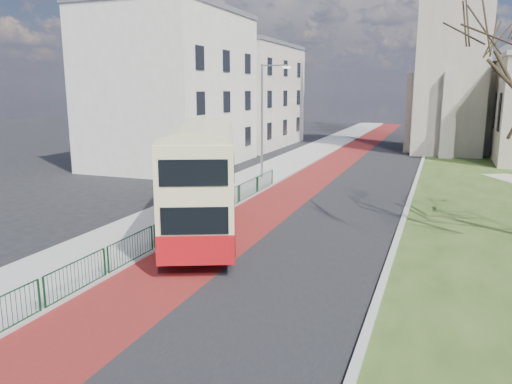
% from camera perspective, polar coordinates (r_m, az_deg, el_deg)
% --- Properties ---
extents(ground, '(160.00, 160.00, 0.00)m').
position_cam_1_polar(ground, '(18.54, -5.25, -8.68)').
color(ground, black).
rests_on(ground, ground).
extents(road_carriageway, '(9.00, 120.00, 0.01)m').
position_cam_1_polar(road_carriageway, '(36.71, 10.58, 1.43)').
color(road_carriageway, black).
rests_on(road_carriageway, ground).
extents(bus_lane, '(3.40, 120.00, 0.01)m').
position_cam_1_polar(bus_lane, '(37.26, 6.49, 1.70)').
color(bus_lane, '#591414').
rests_on(bus_lane, ground).
extents(pavement_west, '(4.00, 120.00, 0.12)m').
position_cam_1_polar(pavement_west, '(38.33, 0.97, 2.14)').
color(pavement_west, gray).
rests_on(pavement_west, ground).
extents(kerb_west, '(0.25, 120.00, 0.13)m').
position_cam_1_polar(kerb_west, '(37.71, 3.84, 1.97)').
color(kerb_west, '#999993').
rests_on(kerb_west, ground).
extents(kerb_east, '(0.25, 80.00, 0.13)m').
position_cam_1_polar(kerb_east, '(38.19, 17.92, 1.54)').
color(kerb_east, '#999993').
rests_on(kerb_east, ground).
extents(pedestrian_railing, '(0.07, 24.00, 1.12)m').
position_cam_1_polar(pedestrian_railing, '(23.06, -7.58, -3.19)').
color(pedestrian_railing, '#0D3A1E').
rests_on(pedestrian_railing, ground).
extents(gothic_church, '(16.38, 18.00, 40.00)m').
position_cam_1_polar(gothic_church, '(54.25, 26.91, 17.61)').
color(gothic_church, gray).
rests_on(gothic_church, ground).
extents(street_block_near, '(10.30, 14.30, 13.00)m').
position_cam_1_polar(street_block_near, '(43.39, -9.59, 11.66)').
color(street_block_near, beige).
rests_on(street_block_near, ground).
extents(street_block_far, '(10.30, 16.30, 11.50)m').
position_cam_1_polar(street_block_far, '(57.82, -1.49, 11.06)').
color(street_block_far, '#B4AA98').
rests_on(street_block_far, ground).
extents(streetlamp, '(2.13, 0.18, 8.00)m').
position_cam_1_polar(streetlamp, '(35.73, 0.91, 8.76)').
color(streetlamp, gray).
rests_on(streetlamp, pavement_west).
extents(bus, '(7.07, 11.65, 4.83)m').
position_cam_1_polar(bus, '(22.32, -6.08, 2.13)').
color(bus, maroon).
rests_on(bus, ground).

